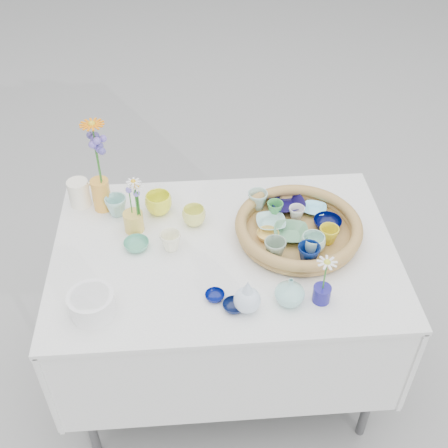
{
  "coord_description": "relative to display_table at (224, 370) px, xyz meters",
  "views": [
    {
      "loc": [
        -0.11,
        -1.49,
        2.19
      ],
      "look_at": [
        0.0,
        0.02,
        0.87
      ],
      "focal_mm": 45.0,
      "sensor_mm": 36.0,
      "label": 1
    }
  ],
  "objects": [
    {
      "name": "tray_ceramic_12",
      "position": [
        0.21,
        0.16,
        0.81
      ],
      "size": [
        0.07,
        0.07,
        0.06
      ],
      "primitive_type": "imported",
      "rotation": [
        0.0,
        0.0,
        0.12
      ],
      "color": "green",
      "rests_on": "wicker_tray"
    },
    {
      "name": "daisy_cup",
      "position": [
        -0.33,
        0.13,
        0.81
      ],
      "size": [
        0.08,
        0.08,
        0.08
      ],
      "primitive_type": "cylinder",
      "rotation": [
        0.0,
        0.0,
        0.06
      ],
      "color": "#E5BE4E",
      "rests_on": "display_table"
    },
    {
      "name": "bud_vase_paleblue",
      "position": [
        0.05,
        -0.29,
        0.83
      ],
      "size": [
        0.1,
        0.1,
        0.14
      ],
      "primitive_type": null,
      "rotation": [
        0.0,
        0.0,
        0.14
      ],
      "color": "silver",
      "rests_on": "display_table"
    },
    {
      "name": "loose_ceramic_6",
      "position": [
        0.01,
        -0.29,
        0.78
      ],
      "size": [
        0.09,
        0.09,
        0.02
      ],
      "primitive_type": "imported",
      "rotation": [
        0.0,
        0.0,
        0.17
      ],
      "color": "#09143D",
      "rests_on": "display_table"
    },
    {
      "name": "wicker_tray",
      "position": [
        0.28,
        0.05,
        0.8
      ],
      "size": [
        0.47,
        0.47,
        0.08
      ],
      "primitive_type": null,
      "color": "olive",
      "rests_on": "display_table"
    },
    {
      "name": "tray_ceramic_10",
      "position": [
        0.16,
        0.03,
        0.8
      ],
      "size": [
        0.11,
        0.11,
        0.03
      ],
      "primitive_type": "imported",
      "rotation": [
        0.0,
        0.0,
        0.34
      ],
      "color": "#F6C25C",
      "rests_on": "wicker_tray"
    },
    {
      "name": "tray_ceramic_8",
      "position": [
        0.37,
        0.17,
        0.79
      ],
      "size": [
        0.12,
        0.12,
        0.02
      ],
      "primitive_type": "imported",
      "rotation": [
        0.0,
        0.0,
        -0.36
      ],
      "color": "#83DEF9",
      "rests_on": "wicker_tray"
    },
    {
      "name": "tray_ceramic_1",
      "position": [
        0.4,
        0.08,
        0.8
      ],
      "size": [
        0.12,
        0.12,
        0.03
      ],
      "primitive_type": "imported",
      "rotation": [
        0.0,
        0.0,
        0.09
      ],
      "color": "#010532",
      "rests_on": "wicker_tray"
    },
    {
      "name": "loose_ceramic_2",
      "position": [
        -0.32,
        0.03,
        0.78
      ],
      "size": [
        0.11,
        0.11,
        0.03
      ],
      "primitive_type": "imported",
      "rotation": [
        0.0,
        0.0,
        0.22
      ],
      "color": "#55A785",
      "rests_on": "display_table"
    },
    {
      "name": "fluted_bowl",
      "position": [
        -0.45,
        -0.27,
        0.8
      ],
      "size": [
        0.18,
        0.18,
        0.08
      ],
      "primitive_type": null,
      "rotation": [
        0.0,
        0.0,
        -0.18
      ],
      "color": "white",
      "rests_on": "display_table"
    },
    {
      "name": "display_table",
      "position": [
        0.0,
        0.0,
        0.0
      ],
      "size": [
        1.26,
        0.86,
        0.77
      ],
      "primitive_type": null,
      "color": "white",
      "rests_on": "ground"
    },
    {
      "name": "bud_vase_cobalt",
      "position": [
        0.3,
        -0.27,
        0.8
      ],
      "size": [
        0.08,
        0.08,
        0.06
      ],
      "primitive_type": "cylinder",
      "rotation": [
        0.0,
        0.0,
        -0.39
      ],
      "color": "navy",
      "rests_on": "display_table"
    },
    {
      "name": "loose_ceramic_0",
      "position": [
        -0.24,
        0.23,
        0.81
      ],
      "size": [
        0.12,
        0.12,
        0.08
      ],
      "primitive_type": "imported",
      "rotation": [
        0.0,
        0.0,
        0.2
      ],
      "color": "yellow",
      "rests_on": "display_table"
    },
    {
      "name": "tray_ceramic_0",
      "position": [
        0.26,
        0.2,
        0.8
      ],
      "size": [
        0.16,
        0.16,
        0.03
      ],
      "primitive_type": "imported",
      "rotation": [
        0.0,
        0.0,
        0.25
      ],
      "color": "#0F0A3C",
      "rests_on": "wicker_tray"
    },
    {
      "name": "loose_ceramic_1",
      "position": [
        -0.11,
        0.15,
        0.8
      ],
      "size": [
        0.09,
        0.09,
        0.07
      ],
      "primitive_type": "imported",
      "rotation": [
        0.0,
        0.0,
        0.01
      ],
      "color": "#E7E96D",
      "rests_on": "display_table"
    },
    {
      "name": "gerbera",
      "position": [
        -0.45,
        0.27,
        1.03
      ],
      "size": [
        0.12,
        0.12,
        0.27
      ],
      "primitive_type": null,
      "rotation": [
        0.0,
        0.0,
        -0.16
      ],
      "color": "orange",
      "rests_on": "tall_vase_yellow"
    },
    {
      "name": "tray_ceramic_4",
      "position": [
        0.17,
        -0.07,
        0.82
      ],
      "size": [
        0.1,
        0.1,
        0.07
      ],
      "primitive_type": "imported",
      "rotation": [
        0.0,
        0.0,
        0.24
      ],
      "color": "gray",
      "rests_on": "wicker_tray"
    },
    {
      "name": "tray_ceramic_9",
      "position": [
        0.29,
        -0.11,
        0.82
      ],
      "size": [
        0.09,
        0.09,
        0.07
      ],
      "primitive_type": "imported",
      "rotation": [
        0.0,
        0.0,
        0.14
      ],
      "color": "#051854",
      "rests_on": "wicker_tray"
    },
    {
      "name": "ground",
      "position": [
        0.0,
        0.0,
        0.0
      ],
      "size": [
        80.0,
        80.0,
        0.0
      ],
      "primitive_type": "plane",
      "color": "gray"
    },
    {
      "name": "tray_ceramic_3",
      "position": [
        0.25,
        0.03,
        0.8
      ],
      "size": [
        0.15,
        0.15,
        0.03
      ],
      "primitive_type": "imported",
      "rotation": [
        0.0,
        0.0,
        -0.16
      ],
      "color": "#5A9369",
      "rests_on": "wicker_tray"
    },
    {
      "name": "hydrangea",
      "position": [
        -0.45,
        0.26,
        0.99
      ],
      "size": [
        0.08,
        0.08,
        0.25
      ],
      "primitive_type": null,
      "rotation": [
        0.0,
        0.0,
        -0.06
      ],
      "color": "#524A9B",
      "rests_on": "tall_vase_yellow"
    },
    {
      "name": "single_daisy",
      "position": [
        0.3,
        -0.27,
        0.88
      ],
      "size": [
        0.1,
        0.1,
        0.14
      ],
      "primitive_type": null,
      "rotation": [
        0.0,
        0.0,
        0.39
      ],
      "color": "white",
      "rests_on": "bud_vase_cobalt"
    },
    {
      "name": "loose_ceramic_4",
      "position": [
        -0.05,
        -0.24,
        0.78
      ],
      "size": [
        0.08,
        0.08,
        0.02
      ],
      "primitive_type": "imported",
      "rotation": [
        0.0,
        0.0,
        -0.22
      ],
      "color": "#030D59",
      "rests_on": "display_table"
    },
    {
      "name": "tray_ceramic_11",
      "position": [
        0.31,
        -0.05,
        0.82
      ],
      "size": [
        0.09,
        0.09,
        0.07
      ],
      "primitive_type": "imported",
      "rotation": [
        0.0,
        0.0,
        -0.05
      ],
      "color": "#B3E7D1",
      "rests_on": "wicker_tray"
    },
    {
      "name": "loose_ceramic_3",
      "position": [
        -0.2,
        0.02,
        0.8
      ],
      "size": [
        0.09,
        0.09,
        0.07
      ],
      "primitive_type": "imported",
      "rotation": [
        0.0,
        0.0,
        -0.15
      ],
      "color": "white",
      "rests_on": "display_table"
    },
    {
      "name": "loose_ceramic_5",
      "position": [
        -0.41,
        0.23,
        0.8
      ],
      "size": [
        0.1,
        0.1,
        0.08
      ],
      "primitive_type": "imported",
      "rotation": [
        0.0,
        0.0,
        -0.22
      ],
      "color": "#9AD3CB",
      "rests_on": "display_table"
    },
    {
      "name": "tall_vase_yellow",
      "position": [
        -0.46,
        0.27,
        0.83
      ],
      "size": [
        0.09,
        0.09,
        0.14
      ],
      "primitive_type": "cylinder",
      "rotation": [
        0.0,
        0.0,
        0.37
      ],
      "color": "gold",
      "rests_on": "display_table"
    },
    {
      "name": "tray_ceramic_6",
      "position": [
        0.15,
        0.21,
        0.82
      ],
      "size": [
        0.1,
        0.1,
        0.07
      ],
      "primitive_type": "imported",
      "rotation": [
        0.0,
        0.0,
        -0.25
      ],
      "color": "#9EC5BC",
      "rests_on": "wicker_tray"
    },
    {
      "name": "daisy_posy",
      "position": [
        -0.32,
        0.14,
        0.92
      ],
      "size": [
        0.08,
        0.08,
        0.16
      ],
      "primitive_type": null,
      "rotation": [
        0.0,
        0.0,
        0.04
      ],
      "color": "white",
      "rests_on": "daisy_cup"
    },
    {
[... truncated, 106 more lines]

